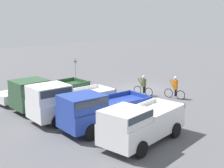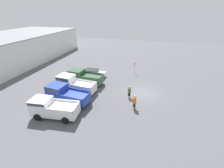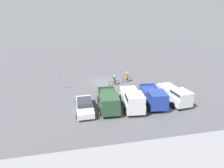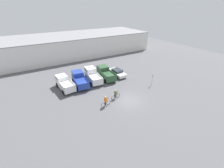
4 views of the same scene
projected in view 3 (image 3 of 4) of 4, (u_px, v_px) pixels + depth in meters
name	position (u px, v px, depth m)	size (l,w,h in m)	color
ground_plane	(104.00, 82.00, 29.27)	(80.00, 80.00, 0.00)	#56565B
pickup_truck_0	(175.00, 95.00, 21.86)	(2.60, 5.29, 2.09)	white
pickup_truck_1	(154.00, 96.00, 21.24)	(2.69, 5.63, 2.22)	#233D9E
pickup_truck_2	(132.00, 99.00, 20.44)	(2.62, 5.63, 2.35)	white
pickup_truck_3	(109.00, 101.00, 20.26)	(2.50, 5.41, 2.20)	#2D5133
sedan_0	(85.00, 105.00, 20.07)	(2.09, 4.82, 1.37)	white
cyclist_0	(114.00, 80.00, 27.83)	(1.78, 0.52, 1.66)	black
cyclist_1	(127.00, 77.00, 29.13)	(1.76, 0.52, 1.79)	black
fire_lane_sign	(60.00, 81.00, 25.74)	(0.11, 0.29, 2.23)	#9E9EA3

